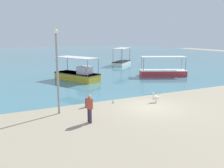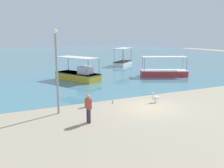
# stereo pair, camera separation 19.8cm
# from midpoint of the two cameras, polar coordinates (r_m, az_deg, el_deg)

# --- Properties ---
(ground) EXTENTS (120.00, 120.00, 0.00)m
(ground) POSITION_cam_midpoint_polar(r_m,az_deg,el_deg) (17.98, 8.97, -5.27)
(ground) COLOR tan
(harbor_water) EXTENTS (110.00, 90.00, 0.00)m
(harbor_water) POSITION_cam_midpoint_polar(r_m,az_deg,el_deg) (63.07, -16.96, 6.14)
(harbor_water) COLOR teal
(harbor_water) RESTS_ON ground
(fishing_boat_outer) EXTENTS (5.91, 3.98, 2.41)m
(fishing_boat_outer) POSITION_cam_midpoint_polar(r_m,az_deg,el_deg) (31.61, 11.93, 2.74)
(fishing_boat_outer) COLOR red
(fishing_boat_outer) RESTS_ON harbor_water
(fishing_boat_center) EXTENTS (4.20, 5.77, 2.59)m
(fishing_boat_center) POSITION_cam_midpoint_polar(r_m,az_deg,el_deg) (28.32, -7.44, 2.17)
(fishing_boat_center) COLOR gold
(fishing_boat_center) RESTS_ON harbor_water
(fishing_boat_far_left) EXTENTS (4.67, 4.48, 2.86)m
(fishing_boat_far_left) POSITION_cam_midpoint_polar(r_m,az_deg,el_deg) (42.10, 2.65, 5.04)
(fishing_boat_far_left) COLOR white
(fishing_boat_far_left) RESTS_ON harbor_water
(pelican) EXTENTS (0.76, 0.49, 0.80)m
(pelican) POSITION_cam_midpoint_polar(r_m,az_deg,el_deg) (19.20, 10.17, -3.08)
(pelican) COLOR #E0997A
(pelican) RESTS_ON ground
(lamp_post) EXTENTS (0.28, 0.28, 5.41)m
(lamp_post) POSITION_cam_midpoint_polar(r_m,az_deg,el_deg) (16.14, -12.19, 3.84)
(lamp_post) COLOR gray
(lamp_post) RESTS_ON ground
(mooring_bollard) EXTENTS (0.25, 0.25, 0.70)m
(mooring_bollard) POSITION_cam_midpoint_polar(r_m,az_deg,el_deg) (17.80, -5.57, -4.10)
(mooring_bollard) COLOR #47474C
(mooring_bollard) RESTS_ON ground
(fisherman_standing) EXTENTS (0.28, 0.43, 1.69)m
(fisherman_standing) POSITION_cam_midpoint_polar(r_m,az_deg,el_deg) (14.54, -5.02, -5.42)
(fisherman_standing) COLOR #422F49
(fisherman_standing) RESTS_ON ground
(glass_bottle) EXTENTS (0.07, 0.07, 0.27)m
(glass_bottle) POSITION_cam_midpoint_polar(r_m,az_deg,el_deg) (18.69, 0.48, -4.15)
(glass_bottle) COLOR #3F7F4C
(glass_bottle) RESTS_ON ground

